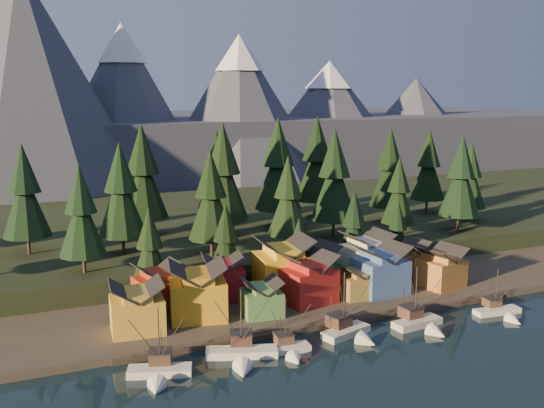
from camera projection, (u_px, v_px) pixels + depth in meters
name	position (u px, v px, depth m)	size (l,w,h in m)	color
ground	(378.00, 360.00, 97.71)	(500.00, 500.00, 0.00)	black
shore_strip	(278.00, 284.00, 133.71)	(400.00, 50.00, 1.50)	#3A342A
hillside	(210.00, 228.00, 178.48)	(420.00, 100.00, 6.00)	black
dock	(329.00, 322.00, 112.53)	(80.00, 4.00, 1.00)	#40352D
mountain_ridge	(121.00, 127.00, 284.28)	(560.00, 190.00, 90.00)	#4D5163
boat_0	(159.00, 364.00, 91.17)	(10.44, 10.97, 11.86)	silver
boat_1	(242.00, 347.00, 97.44)	(12.44, 12.91, 12.43)	white
boat_2	(288.00, 342.00, 99.62)	(8.32, 8.96, 10.31)	silver
boat_3	(350.00, 323.00, 106.31)	(10.23, 10.93, 12.82)	beige
boat_4	(422.00, 315.00, 110.48)	(10.26, 10.96, 12.50)	beige
boat_6	(501.00, 307.00, 116.79)	(9.88, 10.61, 9.96)	white
house_front_0	(137.00, 306.00, 104.77)	(9.57, 9.12, 8.90)	gold
house_front_1	(197.00, 289.00, 111.04)	(11.73, 11.41, 10.41)	#C08C1B
house_front_2	(261.00, 296.00, 112.62)	(7.65, 7.70, 6.87)	#4E7F45
house_front_3	(307.00, 277.00, 119.62)	(10.95, 10.57, 9.79)	#A31E19
house_front_4	(356.00, 280.00, 122.73)	(6.57, 7.07, 6.55)	olive
house_front_5	(381.00, 268.00, 124.80)	(10.14, 9.30, 10.20)	#3E5E94
house_front_6	(441.00, 266.00, 129.28)	(10.02, 9.65, 8.56)	#BE7630
house_back_0	(158.00, 286.00, 115.19)	(9.48, 9.21, 9.02)	maroon
house_back_1	(223.00, 276.00, 121.57)	(9.21, 9.29, 8.90)	maroon
house_back_2	(283.00, 264.00, 124.95)	(11.65, 10.83, 11.61)	gold
house_back_3	(315.00, 265.00, 129.18)	(10.23, 9.45, 9.04)	#447C43
house_back_4	(367.00, 255.00, 134.35)	(9.98, 9.62, 10.47)	white
house_back_5	(408.00, 258.00, 136.34)	(8.74, 8.81, 8.16)	olive
tree_hill_1	(25.00, 194.00, 136.12)	(10.96, 10.96, 25.53)	#332319
tree_hill_2	(81.00, 214.00, 122.23)	(9.63, 9.63, 22.44)	#332319
tree_hill_3	(121.00, 193.00, 136.61)	(11.06, 11.06, 25.77)	#332319
tree_hill_4	(143.00, 175.00, 152.95)	(12.41, 12.41, 28.92)	#332319
tree_hill_5	(211.00, 198.00, 134.71)	(10.37, 10.37, 24.15)	#332319
tree_hill_6	(223.00, 175.00, 150.84)	(12.62, 12.62, 29.40)	#332319
tree_hill_7	(288.00, 199.00, 140.06)	(9.60, 9.60, 22.36)	#332319
tree_hill_8	(278.00, 167.00, 164.07)	(12.87, 12.87, 29.98)	#332319
tree_hill_9	(334.00, 178.00, 152.03)	(11.93, 11.93, 27.79)	#332319
tree_hill_10	(317.00, 162.00, 177.52)	(12.79, 12.79, 29.81)	#332319
tree_hill_11	(399.00, 193.00, 154.44)	(8.83, 8.83, 20.57)	#332319
tree_hill_12	(390.00, 170.00, 171.38)	(11.47, 11.47, 26.72)	#332319
tree_hill_13	(461.00, 179.00, 159.09)	(11.04, 11.04, 25.72)	#332319
tree_hill_14	(428.00, 167.00, 183.90)	(10.93, 10.93, 25.46)	#332319
tree_hill_15	(217.00, 173.00, 168.05)	(11.30, 11.30, 26.32)	#332319
tree_hill_17	(470.00, 178.00, 173.11)	(9.61, 9.61, 22.38)	#332319
tree_shore_0	(150.00, 249.00, 120.86)	(8.01, 8.01, 18.67)	#332319
tree_shore_1	(226.00, 242.00, 127.08)	(7.90, 7.90, 18.40)	#332319
tree_shore_2	(299.00, 246.00, 134.13)	(5.93, 5.93, 13.81)	#332319
tree_shore_3	(354.00, 227.00, 139.02)	(8.21, 8.21, 19.13)	#332319
tree_shore_4	(397.00, 230.00, 144.00)	(6.78, 6.78, 15.80)	#332319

